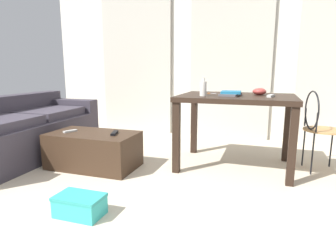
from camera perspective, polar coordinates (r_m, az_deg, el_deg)
ground_plane at (r=2.84m, az=6.46°, el=-10.74°), size 7.79×7.79×0.00m
wall_back at (r=4.64m, az=12.29°, el=14.05°), size 6.04×0.10×2.62m
curtains at (r=4.55m, az=12.10°, el=12.49°), size 4.30×0.03×2.36m
couch at (r=3.91m, az=-26.70°, el=-1.12°), size 0.88×1.99×0.73m
coffee_table at (r=3.26m, az=-14.40°, el=-4.60°), size 0.94×0.54×0.38m
craft_table at (r=3.17m, az=13.29°, el=3.93°), size 1.19×0.87×0.78m
wire_chair at (r=3.36m, az=27.46°, el=0.63°), size 0.41×0.43×0.84m
bottle_near at (r=3.00m, az=6.93°, el=7.37°), size 0.07×0.07×0.19m
bowl at (r=3.26m, az=17.55°, el=6.50°), size 0.14×0.14×0.07m
book_stack at (r=3.10m, az=12.25°, el=6.29°), size 0.22×0.31×0.05m
tv_remote_on_table at (r=3.06m, az=19.60°, el=5.63°), size 0.08×0.16×0.02m
scissors at (r=3.34m, az=8.44°, el=6.40°), size 0.10×0.04×0.00m
tv_remote_primary at (r=3.10m, az=-10.50°, el=-1.37°), size 0.10×0.18×0.02m
tv_remote_secondary at (r=3.32m, az=-18.69°, el=-0.96°), size 0.10×0.16×0.02m
shoebox at (r=2.28m, az=-16.97°, el=-14.70°), size 0.35×0.22×0.16m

